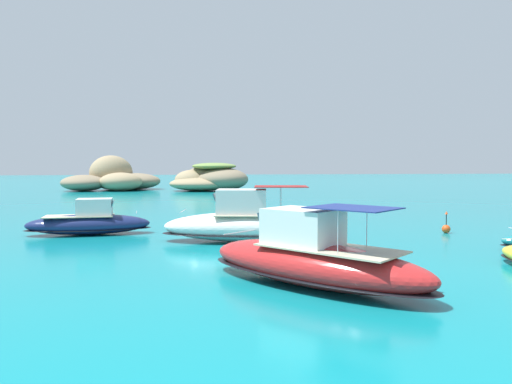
# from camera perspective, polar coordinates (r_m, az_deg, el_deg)

# --- Properties ---
(ground_plane) EXTENTS (400.00, 400.00, 0.00)m
(ground_plane) POSITION_cam_1_polar(r_m,az_deg,el_deg) (20.96, 9.90, -9.54)
(ground_plane) COLOR #0F7F89
(islet_large) EXTENTS (18.79, 14.68, 6.28)m
(islet_large) POSITION_cam_1_polar(r_m,az_deg,el_deg) (90.99, -16.39, 1.54)
(islet_large) COLOR #9E8966
(islet_large) RESTS_ON ground
(islet_small) EXTENTS (15.65, 12.42, 4.92)m
(islet_small) POSITION_cam_1_polar(r_m,az_deg,el_deg) (85.60, -5.57, 1.48)
(islet_small) COLOR #9E8966
(islet_small) RESTS_ON ground
(motorboat_white) EXTENTS (11.05, 5.08, 3.33)m
(motorboat_white) POSITION_cam_1_polar(r_m,az_deg,el_deg) (29.10, -0.77, -3.78)
(motorboat_white) COLOR white
(motorboat_white) RESTS_ON ground
(motorboat_navy) EXTENTS (8.18, 2.90, 2.38)m
(motorboat_navy) POSITION_cam_1_polar(r_m,az_deg,el_deg) (33.79, -19.06, -3.42)
(motorboat_navy) COLOR navy
(motorboat_navy) RESTS_ON ground
(motorboat_red) EXTENTS (8.62, 9.53, 3.10)m
(motorboat_red) POSITION_cam_1_polar(r_m,az_deg,el_deg) (18.76, 6.63, -7.95)
(motorboat_red) COLOR red
(motorboat_red) RESTS_ON ground
(channel_buoy) EXTENTS (0.56, 0.56, 1.48)m
(channel_buoy) POSITION_cam_1_polar(r_m,az_deg,el_deg) (35.10, 21.51, -3.98)
(channel_buoy) COLOR #E54C19
(channel_buoy) RESTS_ON ground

